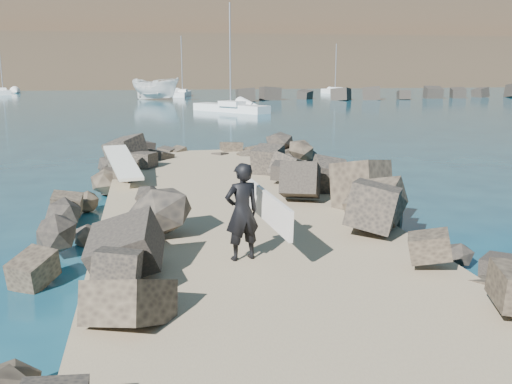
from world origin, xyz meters
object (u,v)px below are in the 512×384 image
at_px(sailboat_b, 183,94).
at_px(surfboard_resting, 123,166).
at_px(boat_imported, 156,89).
at_px(surfer_with_board, 246,211).

bearing_deg(sailboat_b, surfboard_resting, -95.30).
distance_m(boat_imported, surfer_with_board, 59.97).
height_order(boat_imported, sailboat_b, sailboat_b).
xyz_separation_m(surfboard_resting, sailboat_b, (5.66, 61.03, -0.70)).
relative_size(boat_imported, sailboat_b, 0.87).
bearing_deg(surfer_with_board, surfboard_resting, 107.36).
xyz_separation_m(surfer_with_board, sailboat_b, (3.39, 68.30, -1.09)).
distance_m(surfer_with_board, sailboat_b, 68.39).
relative_size(boat_imported, surfer_with_board, 3.39).
height_order(surfboard_resting, boat_imported, boat_imported).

